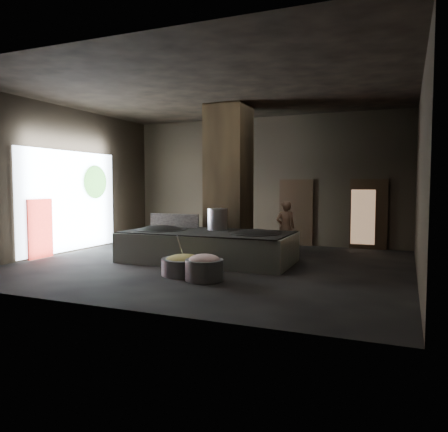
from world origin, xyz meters
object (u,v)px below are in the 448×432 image
at_px(wok_left, 161,232).
at_px(meat_basin, 204,270).
at_px(hearth_platform, 208,247).
at_px(wok_right, 255,236).
at_px(stock_pot, 217,219).
at_px(veg_basin, 184,267).
at_px(cook, 285,228).

relative_size(wok_left, meat_basin, 1.73).
bearing_deg(meat_basin, hearth_platform, 113.16).
xyz_separation_m(wok_right, stock_pot, (-1.30, 0.50, 0.38)).
relative_size(stock_pot, meat_basin, 0.72).
relative_size(hearth_platform, veg_basin, 4.42).
bearing_deg(hearth_platform, meat_basin, -68.48).
xyz_separation_m(hearth_platform, veg_basin, (0.23, -1.81, -0.21)).
bearing_deg(wok_right, wok_left, -177.95).
relative_size(hearth_platform, meat_basin, 5.49).
distance_m(wok_left, stock_pot, 1.66).
relative_size(hearth_platform, cook, 2.85).
relative_size(wok_left, stock_pot, 2.42).
bearing_deg(wok_left, hearth_platform, 1.97).
distance_m(wok_left, cook, 3.77).
height_order(cook, meat_basin, cook).
relative_size(stock_pot, cook, 0.37).
height_order(wok_left, cook, cook).
bearing_deg(stock_pot, cook, 45.58).
relative_size(veg_basin, meat_basin, 1.24).
height_order(hearth_platform, wok_left, wok_left).
bearing_deg(meat_basin, wok_left, 138.33).
xyz_separation_m(stock_pot, meat_basin, (0.88, -2.72, -0.90)).
bearing_deg(stock_pot, meat_basin, -72.11).
relative_size(wok_right, veg_basin, 1.30).
height_order(hearth_platform, wok_right, wok_right).
bearing_deg(veg_basin, wok_left, 133.71).
bearing_deg(cook, wok_right, 56.93).
bearing_deg(wok_right, hearth_platform, -177.88).
bearing_deg(stock_pot, wok_right, -21.04).
bearing_deg(meat_basin, cook, 80.96).
height_order(wok_left, wok_right, wok_left).
relative_size(hearth_platform, wok_left, 3.17).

